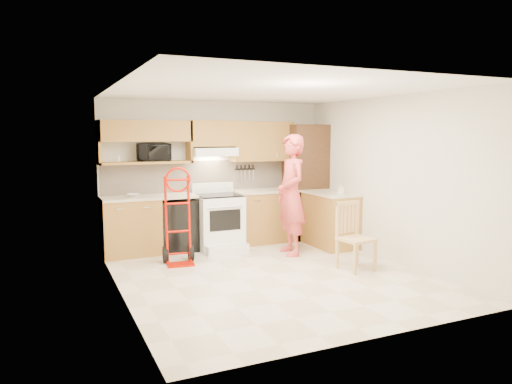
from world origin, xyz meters
TOP-DOWN VIEW (x-y plane):
  - floor at (0.00, 0.00)m, footprint 4.00×4.50m
  - ceiling at (0.00, 0.00)m, footprint 4.00×4.50m
  - wall_back at (0.00, 2.26)m, footprint 4.00×0.02m
  - wall_front at (0.00, -2.26)m, footprint 4.00×0.02m
  - wall_left at (-2.01, 0.00)m, footprint 0.02×4.50m
  - wall_right at (2.01, 0.00)m, footprint 0.02×4.50m
  - backsplash at (0.00, 2.23)m, footprint 3.92×0.03m
  - lower_cab_left at (-1.55, 1.95)m, footprint 0.90×0.60m
  - dishwasher at (-0.80, 1.95)m, footprint 0.60×0.60m
  - lower_cab_right at (0.83, 1.95)m, footprint 1.14×0.60m
  - countertop_left at (-1.25, 1.95)m, footprint 1.50×0.63m
  - countertop_right at (0.83, 1.95)m, footprint 1.14×0.63m
  - cab_return_right at (1.70, 1.15)m, footprint 0.60×1.00m
  - countertop_return at (1.70, 1.15)m, footprint 0.63×1.00m
  - pantry_tall at (1.65, 1.95)m, footprint 0.70×0.60m
  - upper_cab_left at (-1.25, 2.08)m, footprint 1.50×0.33m
  - upper_shelf_mw at (-1.25, 2.08)m, footprint 1.50×0.33m
  - upper_cab_center at (-0.12, 2.08)m, footprint 0.76×0.33m
  - upper_cab_right at (0.83, 2.08)m, footprint 1.14×0.33m
  - range_hood at (-0.12, 2.02)m, footprint 0.76×0.46m
  - knife_strip at (0.55, 2.21)m, footprint 0.40×0.05m
  - microwave at (-1.12, 2.08)m, footprint 0.53×0.37m
  - range at (-0.12, 1.72)m, footprint 0.74×0.98m
  - person at (0.81, 0.93)m, footprint 0.53×0.75m
  - hand_truck at (-0.99, 1.10)m, footprint 0.56×0.53m
  - dining_chair at (1.23, -0.25)m, footprint 0.49×0.52m
  - soap_bottle at (1.70, 0.85)m, footprint 0.09×0.09m
  - bowl at (-1.50, 1.95)m, footprint 0.25×0.25m

SIDE VIEW (x-z plane):
  - floor at x=0.00m, z-range -0.02..0.00m
  - dishwasher at x=-0.80m, z-range 0.00..0.85m
  - lower_cab_left at x=-1.55m, z-range 0.00..0.90m
  - lower_cab_right at x=0.83m, z-range 0.00..0.90m
  - cab_return_right at x=1.70m, z-range 0.00..0.90m
  - dining_chair at x=1.23m, z-range 0.00..0.97m
  - range at x=-0.12m, z-range 0.00..1.09m
  - hand_truck at x=-0.99m, z-range 0.00..1.31m
  - countertop_left at x=-1.25m, z-range 0.90..0.94m
  - countertop_right at x=0.83m, z-range 0.90..0.94m
  - countertop_return at x=1.70m, z-range 0.90..0.94m
  - bowl at x=-1.50m, z-range 0.94..0.99m
  - person at x=0.81m, z-range 0.00..1.93m
  - soap_bottle at x=1.70m, z-range 0.94..1.11m
  - pantry_tall at x=1.65m, z-range 0.00..2.10m
  - backsplash at x=0.00m, z-range 0.92..1.48m
  - knife_strip at x=0.55m, z-range 1.09..1.39m
  - wall_back at x=0.00m, z-range 0.00..2.50m
  - wall_front at x=0.00m, z-range 0.00..2.50m
  - wall_left at x=-2.01m, z-range 0.00..2.50m
  - wall_right at x=2.01m, z-range 0.00..2.50m
  - upper_shelf_mw at x=-1.25m, z-range 1.45..1.49m
  - range_hood at x=-0.12m, z-range 1.56..1.70m
  - microwave at x=-1.12m, z-range 1.49..1.78m
  - upper_cab_right at x=0.83m, z-range 1.45..2.15m
  - upper_cab_center at x=-0.12m, z-range 1.72..2.16m
  - upper_cab_left at x=-1.25m, z-range 1.81..2.15m
  - ceiling at x=0.00m, z-range 2.50..2.52m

